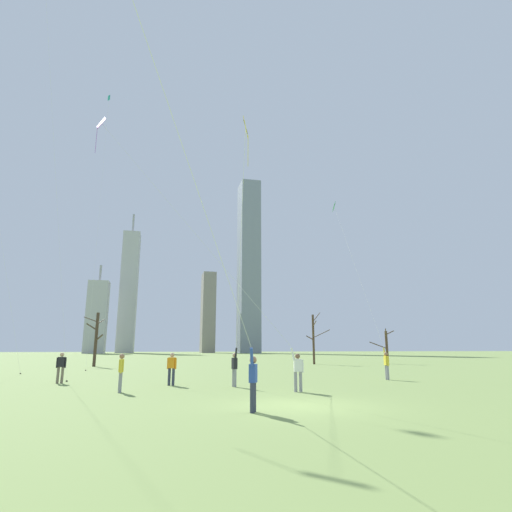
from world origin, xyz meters
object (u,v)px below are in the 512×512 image
(kite_flyer_midfield_left_purple, at_px, (253,313))
(bare_tree_center, at_px, (386,346))
(kite_flyer_foreground_left_white, at_px, (198,218))
(bystander_watching_nearby, at_px, (172,367))
(bare_tree_rightmost, at_px, (314,338))
(distant_kite_low_near_trees_teal, at_px, (106,134))
(bystander_strolling_midfield, at_px, (61,366))
(bare_tree_far_right_edge, at_px, (96,338))
(bystander_far_off_by_trees, at_px, (121,371))
(kite_flyer_midfield_right_green, at_px, (377,335))
(kite_flyer_far_back_yellow, at_px, (236,339))

(kite_flyer_midfield_left_purple, xyz_separation_m, bare_tree_center, (22.77, 27.05, -1.33))
(kite_flyer_foreground_left_white, relative_size, bystander_watching_nearby, 10.46)
(kite_flyer_midfield_left_purple, distance_m, bare_tree_rightmost, 31.10)
(bare_tree_rightmost, bearing_deg, distant_kite_low_near_trees_teal, -165.92)
(kite_flyer_foreground_left_white, bearing_deg, bystander_strolling_midfield, 110.48)
(bystander_watching_nearby, distance_m, bare_tree_far_right_edge, 25.10)
(kite_flyer_foreground_left_white, xyz_separation_m, bare_tree_center, (26.25, 36.54, -2.72))
(kite_flyer_foreground_left_white, distance_m, bare_tree_center, 45.07)
(bystander_watching_nearby, bearing_deg, bare_tree_rightmost, 54.81)
(bare_tree_far_right_edge, bearing_deg, kite_flyer_foreground_left_white, -79.25)
(bystander_watching_nearby, xyz_separation_m, distant_kite_low_near_trees_teal, (-6.94, 18.41, 22.29))
(kite_flyer_foreground_left_white, distance_m, bystander_far_off_by_trees, 10.96)
(kite_flyer_midfield_right_green, relative_size, distant_kite_low_near_trees_teal, 0.51)
(kite_flyer_foreground_left_white, xyz_separation_m, bystander_strolling_midfield, (-5.81, 15.55, -3.94))
(bystander_watching_nearby, relative_size, bare_tree_rightmost, 0.26)
(kite_flyer_far_back_yellow, bearing_deg, distant_kite_low_near_trees_teal, 115.56)
(distant_kite_low_near_trees_teal, bearing_deg, bystander_far_off_by_trees, -77.62)
(kite_flyer_midfield_right_green, bearing_deg, kite_flyer_foreground_left_white, -130.80)
(kite_flyer_foreground_left_white, relative_size, kite_flyer_midfield_right_green, 1.19)
(kite_flyer_midfield_left_purple, bearing_deg, bare_tree_far_right_edge, 110.93)
(kite_flyer_midfield_left_purple, height_order, kite_flyer_far_back_yellow, kite_flyer_midfield_left_purple)
(bare_tree_center, bearing_deg, kite_flyer_foreground_left_white, -125.70)
(kite_flyer_midfield_right_green, bearing_deg, bystander_watching_nearby, -171.23)
(distant_kite_low_near_trees_teal, bearing_deg, kite_flyer_midfield_right_green, -39.71)
(bystander_watching_nearby, height_order, bystander_far_off_by_trees, same)
(bystander_watching_nearby, distance_m, distant_kite_low_near_trees_teal, 29.73)
(kite_flyer_midfield_right_green, bearing_deg, bystander_strolling_midfield, 177.92)
(bare_tree_center, bearing_deg, kite_flyer_midfield_right_green, -121.77)
(kite_flyer_far_back_yellow, distance_m, bare_tree_far_right_edge, 28.04)
(bare_tree_rightmost, distance_m, bare_tree_center, 9.08)
(kite_flyer_midfield_left_purple, distance_m, bystander_watching_nearby, 5.49)
(kite_flyer_midfield_left_purple, xyz_separation_m, distant_kite_low_near_trees_teal, (-10.42, 21.81, 19.75))
(kite_flyer_midfield_right_green, distance_m, bystander_far_off_by_trees, 15.97)
(kite_flyer_midfield_right_green, bearing_deg, distant_kite_low_near_trees_teal, 140.29)
(kite_flyer_midfield_left_purple, bearing_deg, bystander_strolling_midfield, 146.88)
(kite_flyer_midfield_right_green, bearing_deg, kite_flyer_far_back_yellow, -157.20)
(kite_flyer_foreground_left_white, bearing_deg, bystander_watching_nearby, 90.02)
(kite_flyer_far_back_yellow, bearing_deg, bare_tree_rightmost, 61.73)
(bare_tree_center, bearing_deg, kite_flyer_far_back_yellow, -132.09)
(bare_tree_far_right_edge, bearing_deg, bystander_watching_nearby, -73.74)
(kite_flyer_foreground_left_white, xyz_separation_m, bystander_watching_nearby, (-0.00, 12.89, -3.94))
(bystander_watching_nearby, xyz_separation_m, bare_tree_far_right_edge, (-7.00, 24.02, 1.99))
(bare_tree_far_right_edge, relative_size, bare_tree_center, 1.33)
(kite_flyer_midfield_right_green, xyz_separation_m, distant_kite_low_near_trees_teal, (-19.78, 16.43, 20.51))
(kite_flyer_midfield_right_green, distance_m, bare_tree_center, 25.49)
(bystander_strolling_midfield, xyz_separation_m, bystander_watching_nearby, (5.80, -2.66, 0.00))
(bystander_watching_nearby, height_order, bare_tree_center, bare_tree_center)
(bystander_strolling_midfield, bearing_deg, kite_flyer_foreground_left_white, -69.52)
(bystander_strolling_midfield, distance_m, bystander_watching_nearby, 6.38)
(distant_kite_low_near_trees_teal, height_order, bare_tree_far_right_edge, distant_kite_low_near_trees_teal)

